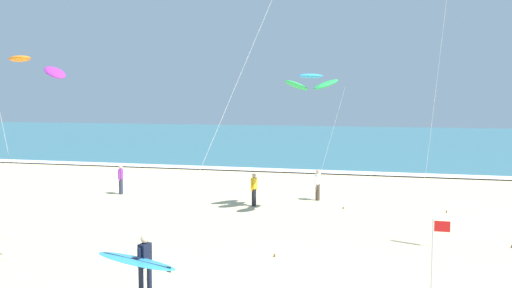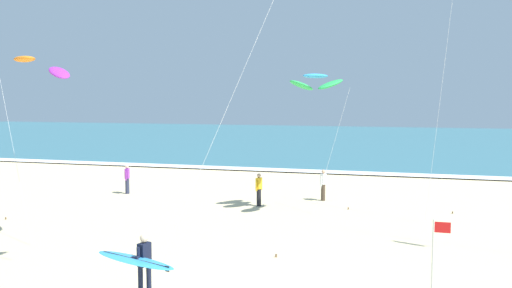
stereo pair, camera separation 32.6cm
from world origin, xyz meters
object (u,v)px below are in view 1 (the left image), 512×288
bystander_white_top (318,185)px  kite_arc_cobalt_far (311,82)px  kite_arc_amber_low (20,67)px  lifeguard_flag (435,250)px  bystander_yellow_top (254,189)px  bystander_purple_top (121,179)px  surfer_lead (140,262)px

bystander_white_top → kite_arc_cobalt_far: bearing=-88.3°
kite_arc_amber_low → lifeguard_flag: 14.45m
kite_arc_amber_low → bystander_yellow_top: bearing=56.0°
bystander_white_top → lifeguard_flag: (4.76, -12.42, 0.45)m
kite_arc_amber_low → bystander_purple_top: bearing=100.4°
lifeguard_flag → kite_arc_amber_low: bearing=174.1°
lifeguard_flag → kite_arc_cobalt_far: bearing=117.1°
surfer_lead → bystander_purple_top: surfer_lead is taller
bystander_purple_top → bystander_white_top: bearing=5.0°
kite_arc_cobalt_far → kite_arc_amber_low: (-8.83, -7.71, 0.34)m
surfer_lead → lifeguard_flag: size_ratio=1.17×
bystander_yellow_top → lifeguard_flag: size_ratio=0.76×
kite_arc_cobalt_far → bystander_white_top: (-0.10, 3.31, -5.10)m
bystander_purple_top → lifeguard_flag: lifeguard_flag is taller
bystander_purple_top → lifeguard_flag: bearing=-36.8°
kite_arc_cobalt_far → bystander_purple_top: 12.07m
surfer_lead → bystander_white_top: (2.53, 14.63, -0.24)m
surfer_lead → bystander_yellow_top: 12.43m
surfer_lead → bystander_yellow_top: size_ratio=1.55×
bystander_purple_top → lifeguard_flag: (15.34, -11.49, 0.45)m
bystander_yellow_top → kite_arc_amber_low: bearing=-124.0°
surfer_lead → kite_arc_cobalt_far: bearing=76.9°
bystander_yellow_top → bystander_white_top: size_ratio=1.00×
kite_arc_cobalt_far → bystander_white_top: size_ratio=3.95×
lifeguard_flag → bystander_yellow_top: bearing=126.5°
bystander_white_top → lifeguard_flag: size_ratio=0.76×
bystander_white_top → kite_arc_amber_low: bearing=-128.4°
kite_arc_cobalt_far → bystander_purple_top: kite_arc_cobalt_far is taller
surfer_lead → kite_arc_cobalt_far: size_ratio=0.39×
bystander_purple_top → kite_arc_amber_low: bearing=-79.6°
bystander_white_top → bystander_purple_top: bearing=-175.0°
kite_arc_cobalt_far → bystander_white_top: bearing=91.7°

